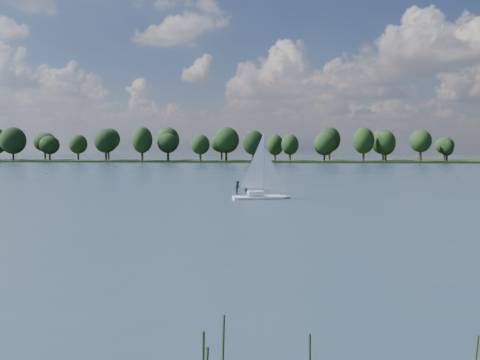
# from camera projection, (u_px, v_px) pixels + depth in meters

# --- Properties ---
(ground) EXTENTS (700.00, 700.00, 0.00)m
(ground) POSITION_uv_depth(u_px,v_px,m) (292.00, 174.00, 121.65)
(ground) COLOR #233342
(ground) RESTS_ON ground
(far_shore) EXTENTS (660.00, 40.00, 1.50)m
(far_shore) POSITION_uv_depth(u_px,v_px,m) (290.00, 162.00, 233.00)
(far_shore) COLOR black
(far_shore) RESTS_ON ground
(sailboat) EXTENTS (6.41, 3.43, 8.13)m
(sailboat) POSITION_uv_depth(u_px,v_px,m) (258.00, 180.00, 61.89)
(sailboat) COLOR silver
(sailboat) RESTS_ON ground
(treeline) EXTENTS (562.87, 73.53, 17.13)m
(treeline) POSITION_uv_depth(u_px,v_px,m) (282.00, 143.00, 228.37)
(treeline) COLOR black
(treeline) RESTS_ON ground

